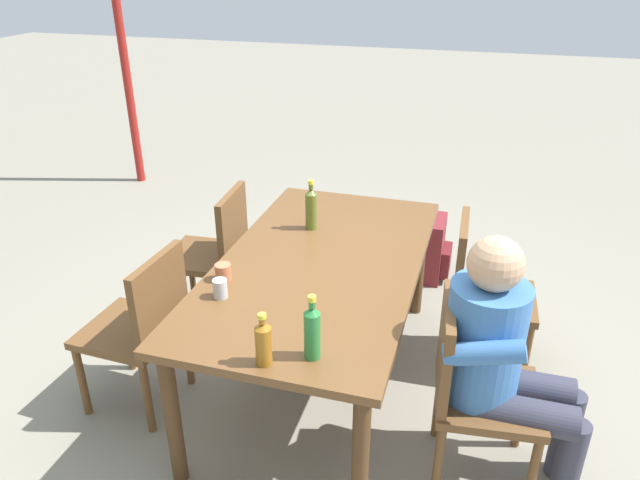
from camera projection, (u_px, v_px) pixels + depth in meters
The scene contains 13 objects.
ground_plane at pixel (320, 378), 3.29m from camera, with size 24.00×24.00×0.00m, color gray.
dining_table at pixel (320, 275), 2.99m from camera, with size 1.82×0.98×0.74m.
chair_near_left at pixel (470, 384), 2.51m from camera, with size 0.49×0.49×0.87m.
chair_far_left at pixel (143, 323), 2.92m from camera, with size 0.46×0.46×0.87m.
chair_near_right at pixel (480, 287), 3.22m from camera, with size 0.45×0.45×0.87m.
chair_far_right at pixel (216, 249), 3.63m from camera, with size 0.47×0.47×0.87m.
person_in_white_shirt at pixel (502, 355), 2.42m from camera, with size 0.47×0.61×1.18m.
bottle_olive at pixel (311, 208), 3.25m from camera, with size 0.06×0.06×0.29m.
bottle_amber at pixel (263, 342), 2.19m from camera, with size 0.06×0.06×0.22m.
bottle_green at pixel (312, 331), 2.22m from camera, with size 0.06×0.06×0.27m.
cup_terracotta at pixel (223, 272), 2.78m from camera, with size 0.08×0.08×0.08m, color #BC6B47.
cup_steel at pixel (220, 289), 2.64m from camera, with size 0.07×0.07×0.09m, color #B2B7BC.
backpack_by_near_side at pixel (430, 249), 4.22m from camera, with size 0.32×0.26×0.45m.
Camera 1 is at (-2.50, -0.74, 2.15)m, focal length 33.22 mm.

